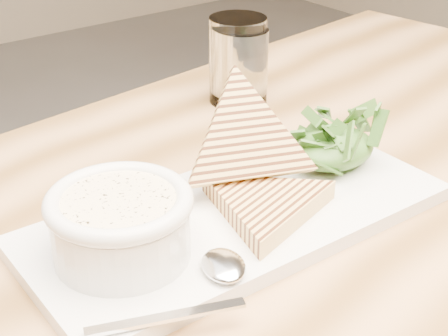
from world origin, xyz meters
TOP-DOWN VIEW (x-y plane):
  - table_top at (-0.06, -0.02)m, footprint 1.31×0.96m
  - table_leg_br at (0.50, 0.33)m, footprint 0.06×0.06m
  - platter at (-0.16, 0.04)m, footprint 0.40×0.19m
  - soup_bowl at (-0.27, 0.04)m, footprint 0.11×0.11m
  - soup at (-0.27, 0.04)m, footprint 0.10×0.10m
  - bowl_rim at (-0.27, 0.04)m, footprint 0.12×0.12m
  - sandwich_flat at (-0.14, 0.02)m, footprint 0.18×0.18m
  - sandwich_lean at (-0.12, 0.07)m, footprint 0.19×0.20m
  - salad_base at (-0.02, 0.05)m, footprint 0.09×0.07m
  - arugula_pile at (-0.02, 0.05)m, footprint 0.11×0.10m
  - spoon_bowl at (-0.22, -0.03)m, footprint 0.05×0.06m
  - spoon_handle at (-0.29, -0.05)m, footprint 0.11×0.05m
  - glass_near at (0.03, 0.26)m, footprint 0.06×0.06m
  - glass_far at (0.03, 0.27)m, footprint 0.07×0.07m

SIDE VIEW (x-z plane):
  - table_leg_br at x=0.50m, z-range 0.00..0.72m
  - table_top at x=-0.06m, z-range 0.72..0.76m
  - platter at x=-0.16m, z-range 0.76..0.77m
  - spoon_handle at x=-0.29m, z-range 0.78..0.78m
  - spoon_bowl at x=-0.22m, z-range 0.77..0.79m
  - sandwich_flat at x=-0.14m, z-range 0.77..0.79m
  - salad_base at x=-0.02m, z-range 0.77..0.81m
  - soup_bowl at x=-0.27m, z-range 0.77..0.82m
  - arugula_pile at x=-0.02m, z-range 0.77..0.83m
  - glass_near at x=0.03m, z-range 0.76..0.86m
  - glass_far at x=0.03m, z-range 0.76..0.87m
  - sandwich_lean at x=-0.12m, z-range 0.74..0.90m
  - soup at x=-0.27m, z-range 0.82..0.83m
  - bowl_rim at x=-0.27m, z-range 0.82..0.83m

